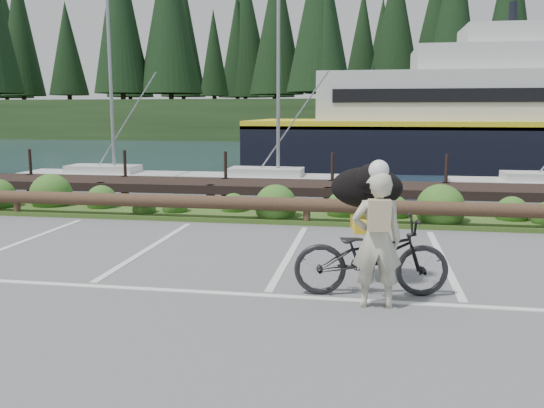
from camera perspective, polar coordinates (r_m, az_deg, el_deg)
The scene contains 7 objects.
ground at distance 8.29m, azimuth -0.06°, elevation -8.22°, with size 72.00×72.00×0.00m, color #59585B.
harbor_backdrop at distance 86.25m, azimuth 9.15°, elevation 7.40°, with size 170.00×160.00×30.00m.
vegetation_strip at distance 13.39m, azimuth 3.79°, elevation -1.30°, with size 34.00×1.60×0.10m, color #3D5B21.
log_rail at distance 12.71m, azimuth 3.46°, elevation -2.09°, with size 32.00×0.30×0.60m, color #443021, non-canonical shape.
bicycle at distance 7.92m, azimuth 9.79°, elevation -5.08°, with size 0.72×2.08×1.09m, color black.
cyclist at distance 7.38m, azimuth 10.34°, elevation -3.55°, with size 0.64×0.42×1.74m, color #BBB99F.
dog at distance 8.42m, azimuth 9.36°, elevation 1.62°, with size 1.03×0.50×0.60m, color black.
Camera 1 is at (1.34, -7.80, 2.48)m, focal length 38.00 mm.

